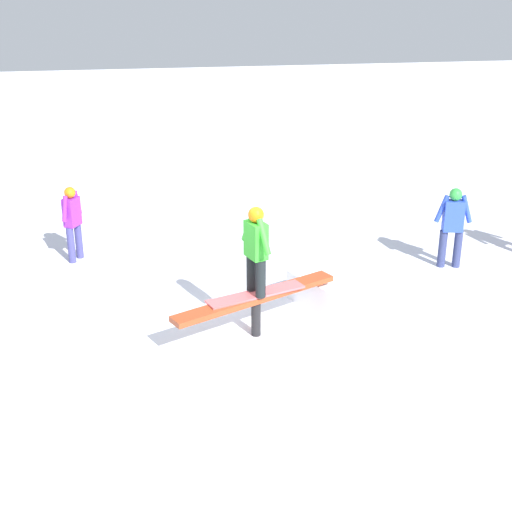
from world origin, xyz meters
TOP-DOWN VIEW (x-y plane):
  - ground_plane at (0.00, 0.00)m, footprint 60.00×60.00m
  - rail_feature at (0.00, 0.00)m, footprint 2.53×1.42m
  - snow_kicker_ramp at (-1.84, -0.89)m, footprint 2.27×2.13m
  - main_rider_on_rail at (0.00, 0.00)m, footprint 1.50×0.76m
  - bystander_purple at (2.75, -3.39)m, footprint 0.35×0.53m
  - bystander_blue at (-3.83, -1.94)m, footprint 0.66×0.28m
  - loose_snowboard_white at (4.17, -4.60)m, footprint 1.39×0.58m

SIDE VIEW (x-z plane):
  - ground_plane at x=0.00m, z-range 0.00..0.00m
  - loose_snowboard_white at x=4.17m, z-range 0.00..0.02m
  - snow_kicker_ramp at x=-1.84m, z-range 0.00..0.47m
  - rail_feature at x=0.00m, z-range 0.23..0.87m
  - bystander_purple at x=2.75m, z-range 0.09..1.47m
  - bystander_blue at x=-3.83m, z-range 0.09..1.54m
  - main_rider_on_rail at x=0.00m, z-range 0.63..1.94m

